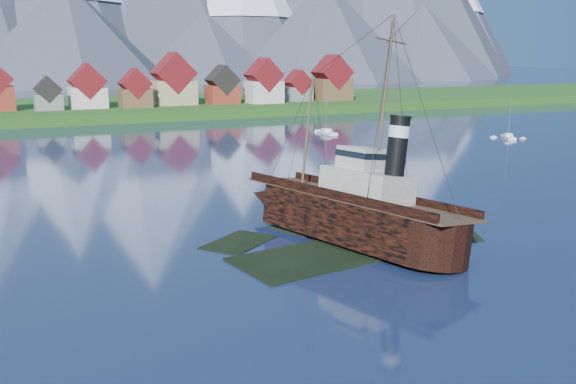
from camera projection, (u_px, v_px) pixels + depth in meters
name	position (u px, v px, depth m)	size (l,w,h in m)	color
ground	(340.00, 247.00, 67.18)	(1400.00, 1400.00, 0.00)	#172241
shoal	(344.00, 242.00, 69.90)	(31.71, 21.24, 1.14)	black
shore_bank	(88.00, 113.00, 217.07)	(600.00, 80.00, 3.20)	#1E4714
seawall	(108.00, 124.00, 183.56)	(600.00, 2.50, 2.00)	#3F3D38
tugboat_wreck	(343.00, 209.00, 70.21)	(7.38, 31.82, 25.21)	black
sailboat_d	(508.00, 138.00, 152.31)	(5.24, 7.33, 10.08)	white
sailboat_e	(326.00, 133.00, 161.36)	(3.06, 9.31, 10.62)	white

